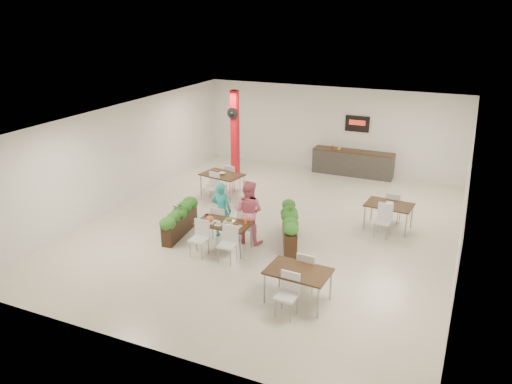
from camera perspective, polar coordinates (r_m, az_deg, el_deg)
ground at (r=14.45m, az=1.77°, el=-3.98°), size 12.00×12.00×0.00m
room_shell at (r=13.75m, az=1.86°, el=3.66°), size 10.10×12.10×3.22m
red_column at (r=18.37m, az=-2.43°, el=6.76°), size 0.40×0.41×3.20m
service_counter at (r=19.10m, az=11.00°, el=3.35°), size 3.00×0.64×2.20m
main_table at (r=12.93m, az=-3.76°, el=-3.97°), size 1.40×1.62×0.92m
diner_man at (r=13.57m, az=-3.97°, el=-2.06°), size 0.58×0.38×1.58m
diner_woman at (r=13.21m, az=-0.90°, el=-2.29°), size 0.84×0.66×1.73m
planter_left at (r=13.93m, az=-8.72°, el=-2.95°), size 0.57×1.82×0.95m
planter_right at (r=13.29m, az=3.86°, el=-3.87°), size 1.04×1.94×1.08m
side_table_a at (r=16.66m, az=-3.88°, el=1.70°), size 1.48×1.67×0.92m
side_table_b at (r=14.57m, az=14.96°, el=-1.77°), size 1.35×1.65×0.92m
side_table_c at (r=10.72m, az=4.84°, el=-9.45°), size 1.38×1.64×0.92m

